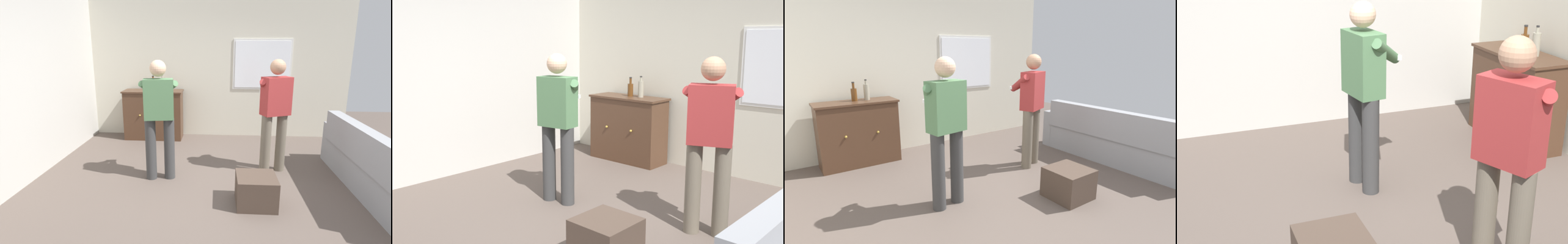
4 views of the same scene
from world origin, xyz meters
TOP-DOWN VIEW (x-y plane):
  - ground at (0.00, 0.00)m, footprint 10.40×10.40m
  - wall_back_with_window at (0.03, 2.66)m, footprint 5.20×0.15m
  - wall_side_left at (-2.66, 0.00)m, footprint 0.12×5.20m
  - couch at (1.98, 0.11)m, footprint 0.57×2.49m
  - sideboard_cabinet at (-1.30, 2.30)m, footprint 1.18×0.49m
  - bottle_wine_green at (-1.11, 2.35)m, footprint 0.08×0.08m
  - bottle_liquor_amber at (-1.30, 2.34)m, footprint 0.08×0.08m
  - ottoman at (0.46, -0.29)m, footprint 0.47×0.47m
  - person_standing_left at (-0.82, 0.39)m, footprint 0.55×0.50m
  - person_standing_right at (0.82, 0.75)m, footprint 0.51×0.52m

SIDE VIEW (x-z plane):
  - ground at x=0.00m, z-range 0.00..0.00m
  - ottoman at x=0.46m, z-range 0.00..0.37m
  - couch at x=1.98m, z-range -0.10..0.76m
  - sideboard_cabinet at x=-1.30m, z-range 0.00..0.99m
  - person_standing_left at x=-0.82m, z-range 0.10..1.78m
  - person_standing_right at x=0.82m, z-range 0.10..1.78m
  - bottle_liquor_amber at x=-1.30m, z-range 0.95..1.24m
  - bottle_wine_green at x=-1.11m, z-range 0.95..1.27m
  - wall_side_left at x=-2.66m, z-range 0.00..2.80m
  - wall_back_with_window at x=0.03m, z-range 0.00..2.80m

